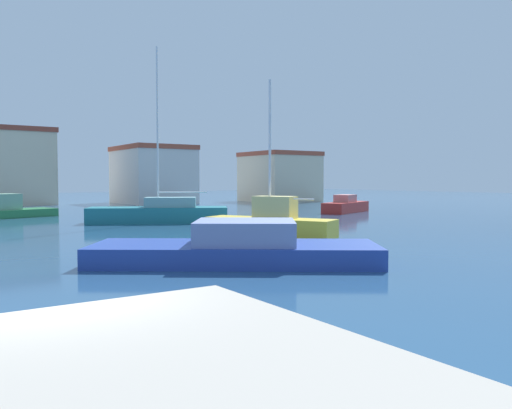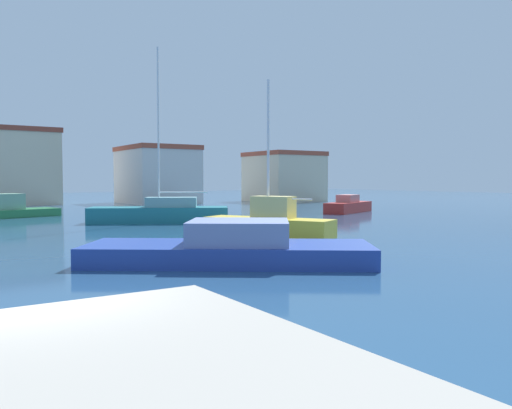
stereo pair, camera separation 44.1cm
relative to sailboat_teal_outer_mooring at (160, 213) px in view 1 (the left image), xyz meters
The scene contains 8 objects.
water 4.28m from the sailboat_teal_outer_mooring, 19.85° to the right, with size 160.00×160.00×0.00m, color navy.
sailboat_teal_outer_mooring is the anchor object (origin of this frame).
motorboat_red_center_channel 16.22m from the sailboat_teal_outer_mooring, ahead, with size 5.82×3.78×1.41m.
motorboat_blue_inner_mooring 15.92m from the sailboat_teal_outer_mooring, 104.93° to the right, with size 8.85×7.40×1.34m.
sailboat_yellow_far_right 9.66m from the sailboat_teal_outer_mooring, 82.16° to the right, with size 4.32×6.15×7.15m.
motorboat_green_distant_north 12.16m from the sailboat_teal_outer_mooring, 127.13° to the left, with size 7.49×4.15×1.64m.
yacht_club 26.72m from the sailboat_teal_outer_mooring, 68.22° to the left, with size 6.90×9.30×6.25m.
warehouse_block 32.27m from the sailboat_teal_outer_mooring, 40.63° to the left, with size 7.22×7.98×5.87m.
Camera 1 is at (-1.52, -7.49, 2.60)m, focal length 36.39 mm.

